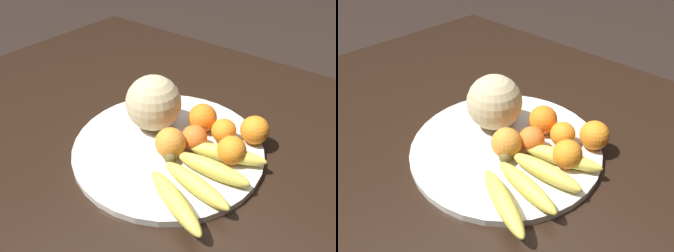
# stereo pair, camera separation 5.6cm
# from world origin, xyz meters

# --- Properties ---
(kitchen_table) EXTENTS (1.61, 1.19, 0.77)m
(kitchen_table) POSITION_xyz_m (0.00, 0.00, 0.69)
(kitchen_table) COLOR black
(kitchen_table) RESTS_ON ground_plane
(fruit_bowl) EXTENTS (0.43, 0.43, 0.02)m
(fruit_bowl) POSITION_xyz_m (0.02, -0.00, 0.78)
(fruit_bowl) COLOR silver
(fruit_bowl) RESTS_ON kitchen_table
(melon) EXTENTS (0.13, 0.13, 0.13)m
(melon) POSITION_xyz_m (0.09, -0.03, 0.85)
(melon) COLOR #C6B284
(melon) RESTS_ON fruit_bowl
(banana_bunch) EXTENTS (0.18, 0.26, 0.04)m
(banana_bunch) POSITION_xyz_m (-0.11, 0.05, 0.80)
(banana_bunch) COLOR brown
(banana_bunch) RESTS_ON fruit_bowl
(orange_front_left) EXTENTS (0.07, 0.07, 0.07)m
(orange_front_left) POSITION_xyz_m (-0.01, -0.09, 0.82)
(orange_front_left) COLOR orange
(orange_front_left) RESTS_ON fruit_bowl
(orange_front_right) EXTENTS (0.06, 0.06, 0.06)m
(orange_front_right) POSITION_xyz_m (-0.12, -0.04, 0.82)
(orange_front_right) COLOR orange
(orange_front_right) RESTS_ON fruit_bowl
(orange_mid_center) EXTENTS (0.07, 0.07, 0.07)m
(orange_mid_center) POSITION_xyz_m (-0.01, 0.03, 0.82)
(orange_mid_center) COLOR orange
(orange_mid_center) RESTS_ON fruit_bowl
(orange_back_left) EXTENTS (0.06, 0.06, 0.06)m
(orange_back_left) POSITION_xyz_m (-0.04, -0.02, 0.81)
(orange_back_left) COLOR orange
(orange_back_left) RESTS_ON fruit_bowl
(orange_back_right) EXTENTS (0.06, 0.06, 0.06)m
(orange_back_right) POSITION_xyz_m (-0.07, -0.09, 0.81)
(orange_back_right) COLOR orange
(orange_back_right) RESTS_ON fruit_bowl
(orange_top_small) EXTENTS (0.07, 0.07, 0.07)m
(orange_top_small) POSITION_xyz_m (-0.13, -0.13, 0.82)
(orange_top_small) COLOR orange
(orange_top_small) RESTS_ON fruit_bowl
(produce_tag) EXTENTS (0.09, 0.08, 0.00)m
(produce_tag) POSITION_xyz_m (-0.02, -0.06, 0.79)
(produce_tag) COLOR white
(produce_tag) RESTS_ON fruit_bowl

